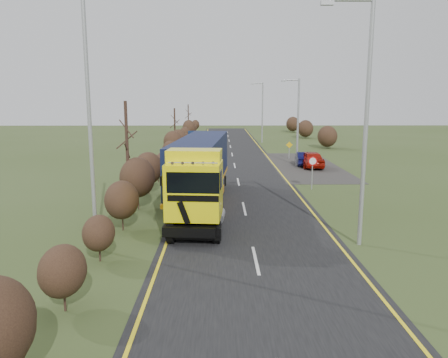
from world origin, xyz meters
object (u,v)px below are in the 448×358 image
at_px(car_red_hatchback, 311,159).
at_px(lorry, 200,168).
at_px(streetlight_near, 363,113).
at_px(speed_sign, 312,167).
at_px(car_blue_sedan, 304,159).

bearing_deg(car_red_hatchback, lorry, 55.64).
height_order(streetlight_near, speed_sign, streetlight_near).
bearing_deg(streetlight_near, lorry, 135.98).
xyz_separation_m(car_blue_sedan, streetlight_near, (-2.01, -22.43, 4.98)).
xyz_separation_m(lorry, car_red_hatchback, (9.37, 14.37, -1.50)).
xyz_separation_m(lorry, car_blue_sedan, (8.97, 15.70, -1.63)).
xyz_separation_m(car_red_hatchback, streetlight_near, (-2.40, -21.10, 4.86)).
distance_m(lorry, speed_sign, 8.83).
height_order(lorry, speed_sign, lorry).
bearing_deg(streetlight_near, speed_sign, 87.60).
distance_m(car_blue_sedan, speed_sign, 11.14).
bearing_deg(car_blue_sedan, speed_sign, 87.13).
bearing_deg(streetlight_near, car_blue_sedan, 84.88).
relative_size(lorry, car_red_hatchback, 3.27).
distance_m(lorry, car_red_hatchback, 17.22).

